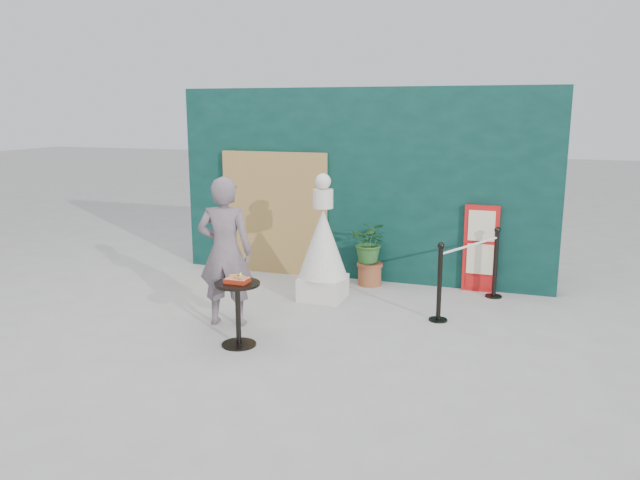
{
  "coord_description": "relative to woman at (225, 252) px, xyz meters",
  "views": [
    {
      "loc": [
        2.63,
        -6.3,
        2.68
      ],
      "look_at": [
        0.0,
        1.2,
        1.0
      ],
      "focal_mm": 35.0,
      "sensor_mm": 36.0,
      "label": 1
    }
  ],
  "objects": [
    {
      "name": "food_basket",
      "position": [
        0.47,
        -0.61,
        -0.15
      ],
      "size": [
        0.26,
        0.19,
        0.11
      ],
      "color": "#A92A12",
      "rests_on": "cafe_table"
    },
    {
      "name": "back_wall",
      "position": [
        0.97,
        2.73,
        0.56
      ],
      "size": [
        6.0,
        0.3,
        3.0
      ],
      "primitive_type": "cube",
      "color": "#092C26",
      "rests_on": "ground"
    },
    {
      "name": "menu_board",
      "position": [
        2.87,
        2.53,
        -0.29
      ],
      "size": [
        0.5,
        0.07,
        1.3
      ],
      "color": "red",
      "rests_on": "ground"
    },
    {
      "name": "stanchion_barrier",
      "position": [
        2.81,
        1.65,
        -0.44
      ],
      "size": [
        0.84,
        1.54,
        1.03
      ],
      "color": "black",
      "rests_on": "ground"
    },
    {
      "name": "woman",
      "position": [
        0.0,
        0.0,
        0.0
      ],
      "size": [
        0.77,
        0.59,
        1.88
      ],
      "primitive_type": "imported",
      "rotation": [
        0.0,
        0.0,
        3.36
      ],
      "color": "slate",
      "rests_on": "ground"
    },
    {
      "name": "bamboo_fence",
      "position": [
        -0.43,
        2.52,
        0.06
      ],
      "size": [
        1.8,
        0.08,
        2.0
      ],
      "primitive_type": "cube",
      "color": "tan",
      "rests_on": "ground"
    },
    {
      "name": "ground",
      "position": [
        0.97,
        -0.42,
        -0.94
      ],
      "size": [
        60.0,
        60.0,
        0.0
      ],
      "primitive_type": "plane",
      "color": "#ADAAA5",
      "rests_on": "ground"
    },
    {
      "name": "statue",
      "position": [
        0.8,
        1.4,
        -0.2
      ],
      "size": [
        0.7,
        0.7,
        1.8
      ],
      "color": "beige",
      "rests_on": "ground"
    },
    {
      "name": "planter",
      "position": [
        1.25,
        2.32,
        -0.35
      ],
      "size": [
        0.59,
        0.51,
        1.01
      ],
      "color": "#974D31",
      "rests_on": "ground"
    },
    {
      "name": "cafe_table",
      "position": [
        0.47,
        -0.62,
        -0.44
      ],
      "size": [
        0.52,
        0.52,
        0.75
      ],
      "color": "black",
      "rests_on": "ground"
    }
  ]
}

